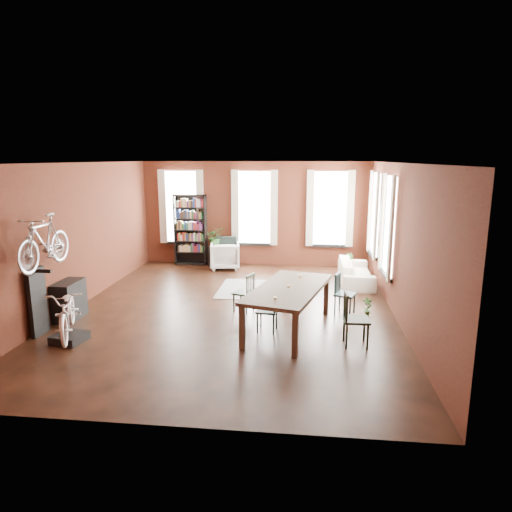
# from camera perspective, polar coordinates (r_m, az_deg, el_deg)

# --- Properties ---
(room) EXTENTS (9.00, 9.04, 3.22)m
(room) POSITION_cam_1_polar(r_m,az_deg,el_deg) (10.26, -1.22, 5.66)
(room) COLOR black
(room) RESTS_ON ground
(dining_table) EXTENTS (1.76, 2.74, 0.86)m
(dining_table) POSITION_cam_1_polar(r_m,az_deg,el_deg) (8.94, 4.07, -6.57)
(dining_table) COLOR #4D3D2E
(dining_table) RESTS_ON ground
(dining_chair_a) EXTENTS (0.43, 0.43, 0.84)m
(dining_chair_a) POSITION_cam_1_polar(r_m,az_deg,el_deg) (8.85, 1.40, -6.81)
(dining_chair_a) COLOR #1B3C3C
(dining_chair_a) RESTS_ON ground
(dining_chair_b) EXTENTS (0.51, 0.51, 0.85)m
(dining_chair_b) POSITION_cam_1_polar(r_m,az_deg,el_deg) (9.96, -1.55, -4.60)
(dining_chair_b) COLOR black
(dining_chair_b) RESTS_ON ground
(dining_chair_c) EXTENTS (0.47, 0.47, 0.98)m
(dining_chair_c) POSITION_cam_1_polar(r_m,az_deg,el_deg) (8.36, 12.42, -7.75)
(dining_chair_c) COLOR black
(dining_chair_c) RESTS_ON ground
(dining_chair_d) EXTENTS (0.53, 0.53, 0.88)m
(dining_chair_d) POSITION_cam_1_polar(r_m,az_deg,el_deg) (9.98, 11.08, -4.70)
(dining_chair_d) COLOR #183336
(dining_chair_d) RESTS_ON ground
(bookshelf) EXTENTS (1.00, 0.32, 2.20)m
(bookshelf) POSITION_cam_1_polar(r_m,az_deg,el_deg) (14.42, -8.18, 3.27)
(bookshelf) COLOR black
(bookshelf) RESTS_ON ground
(white_armchair) EXTENTS (0.98, 0.93, 0.88)m
(white_armchair) POSITION_cam_1_polar(r_m,az_deg,el_deg) (13.84, -3.90, 0.21)
(white_armchair) COLOR silver
(white_armchair) RESTS_ON ground
(cream_sofa) EXTENTS (0.61, 2.08, 0.81)m
(cream_sofa) POSITION_cam_1_polar(r_m,az_deg,el_deg) (12.51, 12.40, -1.49)
(cream_sofa) COLOR beige
(cream_sofa) RESTS_ON ground
(striped_rug) EXTENTS (1.16, 1.84, 0.01)m
(striped_rug) POSITION_cam_1_polar(r_m,az_deg,el_deg) (11.74, -1.76, -4.12)
(striped_rug) COLOR black
(striped_rug) RESTS_ON ground
(bike_trainer) EXTENTS (0.60, 0.60, 0.15)m
(bike_trainer) POSITION_cam_1_polar(r_m,az_deg,el_deg) (9.13, -22.28, -9.44)
(bike_trainer) COLOR black
(bike_trainer) RESTS_ON ground
(bike_wall_rack) EXTENTS (0.16, 0.60, 1.30)m
(bike_wall_rack) POSITION_cam_1_polar(r_m,az_deg,el_deg) (9.54, -25.63, -5.18)
(bike_wall_rack) COLOR black
(bike_wall_rack) RESTS_ON ground
(console_table) EXTENTS (0.40, 0.80, 0.80)m
(console_table) POSITION_cam_1_polar(r_m,az_deg,el_deg) (10.29, -22.32, -5.13)
(console_table) COLOR black
(console_table) RESTS_ON ground
(plant_stand) EXTENTS (0.38, 0.38, 0.62)m
(plant_stand) POSITION_cam_1_polar(r_m,az_deg,el_deg) (14.24, -5.18, -0.01)
(plant_stand) COLOR black
(plant_stand) RESTS_ON ground
(plant_by_sofa) EXTENTS (0.52, 0.69, 0.28)m
(plant_by_sofa) POSITION_cam_1_polar(r_m,az_deg,el_deg) (13.58, 11.28, -1.54)
(plant_by_sofa) COLOR #275421
(plant_by_sofa) RESTS_ON ground
(plant_small) EXTENTS (0.31, 0.45, 0.15)m
(plant_small) POSITION_cam_1_polar(r_m,az_deg,el_deg) (10.06, 13.70, -6.88)
(plant_small) COLOR #2D5D25
(plant_small) RESTS_ON ground
(bicycle_floor) EXTENTS (0.89, 1.05, 1.70)m
(bicycle_floor) POSITION_cam_1_polar(r_m,az_deg,el_deg) (8.81, -22.66, -3.91)
(bicycle_floor) COLOR silver
(bicycle_floor) RESTS_ON bike_trainer
(bicycle_hung) EXTENTS (0.47, 1.00, 1.66)m
(bicycle_hung) POSITION_cam_1_polar(r_m,az_deg,el_deg) (9.11, -25.14, 3.66)
(bicycle_hung) COLOR #A5A8AD
(bicycle_hung) RESTS_ON bike_wall_rack
(plant_on_stand) EXTENTS (0.72, 0.76, 0.47)m
(plant_on_stand) POSITION_cam_1_polar(r_m,az_deg,el_deg) (14.13, -5.13, 2.15)
(plant_on_stand) COLOR #265020
(plant_on_stand) RESTS_ON plant_stand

